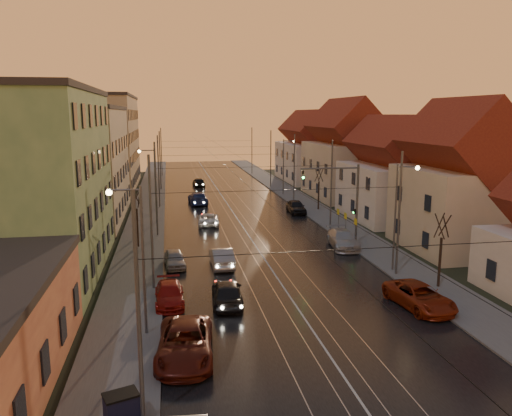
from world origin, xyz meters
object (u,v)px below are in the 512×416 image
parked_right_2 (296,207)px  dumpster (122,409)px  parked_right_0 (419,296)px  driving_car_3 (198,198)px  driving_car_0 (227,292)px  traffic_light_mast (347,194)px  street_lamp_1 (400,207)px  parked_right_1 (343,239)px  street_lamp_2 (152,178)px  driving_car_2 (208,219)px  driving_car_1 (222,257)px  parked_left_3 (175,259)px  parked_left_1 (185,343)px  parked_left_2 (169,294)px  street_lamp_0 (137,246)px  driving_car_4 (199,182)px  street_lamp_3 (286,161)px

parked_right_2 → dumpster: bearing=-111.9°
parked_right_0 → driving_car_3: bearing=99.2°
parked_right_2 → parked_right_0: bearing=-88.6°
driving_car_0 → parked_right_0: size_ratio=0.88×
traffic_light_mast → parked_right_0: bearing=-92.8°
driving_car_3 → parked_right_2: size_ratio=1.22×
street_lamp_1 → parked_right_1: size_ratio=1.52×
street_lamp_2 → driving_car_2: 7.35m
parked_right_0 → driving_car_1: bearing=129.4°
parked_left_3 → dumpster: 19.87m
parked_left_1 → parked_right_0: size_ratio=1.09×
street_lamp_2 → parked_left_3: bearing=-83.0°
driving_car_2 → parked_right_0: (10.66, -25.08, 0.09)m
parked_left_2 → dumpster: (-1.81, -12.12, 0.08)m
street_lamp_0 → traffic_light_mast: (17.10, 16.00, -0.29)m
traffic_light_mast → parked_left_2: 19.88m
street_lamp_0 → driving_car_4: street_lamp_0 is taller
street_lamp_3 → parked_right_1: bearing=-93.3°
street_lamp_2 → driving_car_3: size_ratio=1.46×
driving_car_3 → street_lamp_2: bearing=60.1°
parked_left_2 → parked_right_0: bearing=-13.5°
driving_car_2 → parked_right_0: size_ratio=0.88×
driving_car_1 → parked_left_2: (-3.99, -7.08, -0.13)m
driving_car_0 → driving_car_2: driving_car_0 is taller
parked_left_2 → parked_right_0: size_ratio=0.82×
street_lamp_1 → dumpster: 24.69m
driving_car_0 → parked_left_3: (-3.07, 8.30, -0.14)m
driving_car_4 → parked_left_3: bearing=81.1°
driving_car_3 → parked_left_3: 26.98m
parked_right_1 → street_lamp_3: bearing=92.3°
street_lamp_2 → driving_car_2: bearing=-18.1°
traffic_light_mast → driving_car_3: bearing=117.4°
traffic_light_mast → driving_car_1: traffic_light_mast is taller
street_lamp_0 → driving_car_3: size_ratio=1.46×
street_lamp_3 → parked_left_2: 43.27m
driving_car_0 → parked_right_1: driving_car_0 is taller
street_lamp_0 → traffic_light_mast: street_lamp_0 is taller
parked_right_1 → street_lamp_2: bearing=147.5°
traffic_light_mast → parked_left_2: (-15.57, -11.70, -3.98)m
parked_left_1 → parked_left_3: 14.85m
driving_car_2 → parked_left_1: parked_left_1 is taller
street_lamp_2 → driving_car_1: (5.52, -16.62, -4.14)m
driving_car_0 → street_lamp_1: bearing=-157.7°
parked_right_0 → parked_left_1: bearing=-171.3°
driving_car_3 → parked_right_1: bearing=112.0°
driving_car_2 → parked_right_1: (10.82, -11.11, 0.13)m
street_lamp_0 → street_lamp_2: bearing=90.0°
driving_car_2 → parked_left_1: 29.27m
street_lamp_0 → street_lamp_3: 47.62m
driving_car_4 → parked_right_0: size_ratio=0.84×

